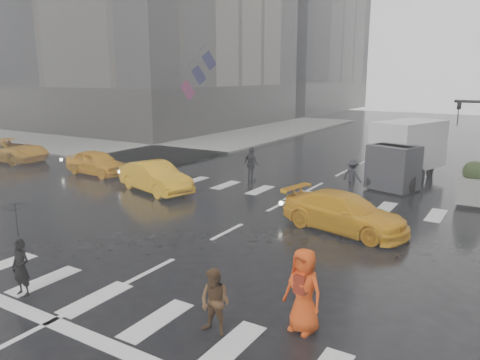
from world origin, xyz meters
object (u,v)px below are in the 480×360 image
Objects in this scene: taxi_front at (97,163)px; box_truck at (404,151)px; taxi_mid at (155,177)px; pedestrian_brown at (215,302)px; pedestrian_orange at (304,290)px.

taxi_front is 16.56m from box_truck.
box_truck is at bearing -33.07° from taxi_mid.
taxi_mid is at bearing -121.40° from box_truck.
pedestrian_brown is 0.25× the size of box_truck.
pedestrian_orange is at bearing -66.82° from box_truck.
pedestrian_brown is 0.34× the size of taxi_mid.
taxi_mid is at bearing 157.14° from pedestrian_orange.
pedestrian_orange is 18.83m from taxi_front.
box_truck is at bearing 88.77° from pedestrian_brown.
pedestrian_orange reaches higher than pedestrian_brown.
pedestrian_brown reaches higher than taxi_front.
pedestrian_orange is 16.13m from box_truck.
box_truck reaches higher than taxi_mid.
taxi_front is 0.93× the size of taxi_mid.
box_truck reaches higher than taxi_front.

